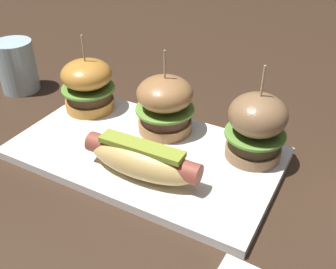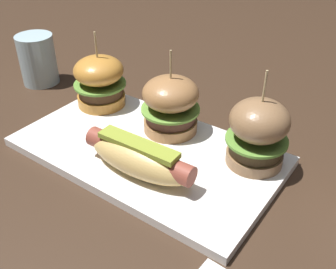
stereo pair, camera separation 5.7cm
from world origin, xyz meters
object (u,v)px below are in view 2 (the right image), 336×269
(slider_center, at_px, (171,104))
(water_glass, at_px, (38,60))
(platter_main, at_px, (147,151))
(slider_right, at_px, (258,132))
(slider_left, at_px, (100,81))
(hot_dog, at_px, (139,157))

(slider_center, height_order, water_glass, slider_center)
(platter_main, height_order, slider_right, slider_right)
(slider_right, bearing_deg, slider_left, -179.44)
(hot_dog, height_order, slider_right, slider_right)
(platter_main, relative_size, hot_dog, 2.34)
(platter_main, height_order, slider_left, slider_left)
(platter_main, xyz_separation_m, slider_right, (0.15, 0.06, 0.06))
(slider_right, height_order, water_glass, slider_right)
(slider_center, bearing_deg, platter_main, -91.03)
(slider_left, bearing_deg, slider_center, 1.06)
(slider_left, height_order, slider_center, slider_center)
(hot_dog, bearing_deg, slider_right, 43.96)
(platter_main, bearing_deg, slider_center, 88.97)
(slider_left, bearing_deg, platter_main, -21.63)
(hot_dog, bearing_deg, slider_left, 147.86)
(slider_left, height_order, slider_right, slider_right)
(slider_left, relative_size, slider_right, 0.93)
(slider_left, xyz_separation_m, slider_right, (0.30, 0.00, 0.01))
(slider_center, xyz_separation_m, slider_right, (0.15, 0.00, 0.00))
(platter_main, relative_size, slider_right, 2.76)
(slider_center, bearing_deg, hot_dog, -76.69)
(platter_main, distance_m, slider_right, 0.17)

